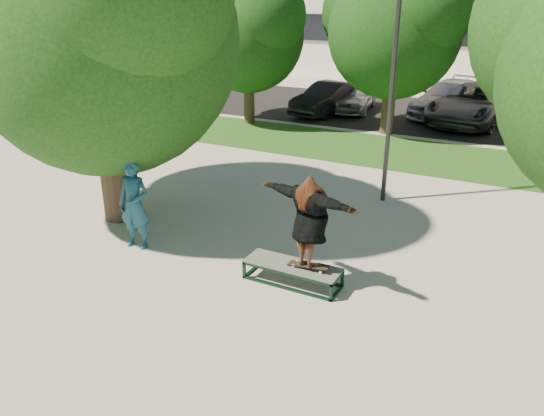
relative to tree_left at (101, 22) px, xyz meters
The scene contains 14 objects.
ground 6.26m from the tree_left, 14.31° to the right, with size 120.00×120.00×0.00m, color #A39F96.
grass_strip 10.87m from the tree_left, 57.80° to the left, with size 30.00×4.00×0.02m, color #214E16.
asphalt_strip 16.13m from the tree_left, 73.93° to the left, with size 40.00×8.00×0.01m, color black.
tree_left is the anchor object (origin of this frame).
bg_tree_left 10.26m from the tree_left, 102.86° to the left, with size 5.28×4.51×5.77m.
bg_tree_mid 11.45m from the tree_left, 73.68° to the left, with size 5.76×4.92×6.24m.
lamppost 6.70m from the tree_left, 36.42° to the left, with size 0.25×0.15×6.11m.
grind_box 6.68m from the tree_left, 11.38° to the right, with size 1.80×0.60×0.38m.
skater_rig 6.31m from the tree_left, 10.72° to the right, with size 2.17×1.12×1.78m.
bystander 3.96m from the tree_left, 37.95° to the right, with size 0.70×0.46×1.92m, color #194D60.
car_silver_a 14.86m from the tree_left, 87.18° to the left, with size 1.59×3.96×1.35m, color #B2B1B6.
car_dark 13.65m from the tree_left, 90.13° to the left, with size 1.45×4.17×1.37m, color black.
car_grey 15.90m from the tree_left, 67.45° to the left, with size 2.60×5.64×1.57m, color #4F5054.
car_silver_b 16.43m from the tree_left, 72.59° to the left, with size 2.09×5.15×1.49m, color #AFAFB4.
Camera 1 is at (4.47, -7.71, 4.99)m, focal length 35.00 mm.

